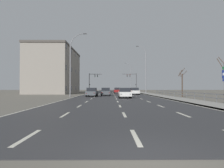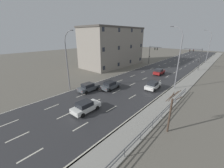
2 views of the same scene
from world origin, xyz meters
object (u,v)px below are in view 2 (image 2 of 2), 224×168
Objects in this scene: traffic_signal_right at (196,55)px; street_lamp_distant at (208,47)px; car_far_left at (153,85)px; brick_building at (113,47)px; traffic_signal_left at (152,52)px; car_far_right at (110,85)px; car_mid_centre at (86,107)px; street_lamp_midground at (178,60)px; car_near_right at (159,72)px; car_near_left at (89,87)px; street_lamp_left_bank at (68,63)px.

street_lamp_distant is at bearing 87.35° from traffic_signal_right.
brick_building reaches higher than car_far_left.
brick_building reaches higher than street_lamp_distant.
traffic_signal_left reaches higher than car_far_right.
car_mid_centre is (-3.13, -13.99, 0.00)m from car_far_left.
street_lamp_midground is 11.20m from car_near_right.
street_lamp_midground reaches higher than car_far_left.
car_near_right is 20.42m from car_near_left.
car_near_right is 11.35m from car_far_left.
street_lamp_distant is (-0.03, 34.55, 0.04)m from street_lamp_midground.
car_far_right is 1.00× the size of car_mid_centre.
car_far_left is (-2.95, -37.59, -4.91)m from street_lamp_distant.
car_far_right and car_far_left have the same top height.
car_far_right is (5.17, -27.80, -3.46)m from traffic_signal_left.
traffic_signal_right is 13.67m from traffic_signal_left.
brick_building is (-9.46, -10.20, 1.97)m from traffic_signal_left.
traffic_signal_left is at bearing 89.14° from street_lamp_left_bank.
street_lamp_left_bank is at bearing -137.23° from car_far_right.
car_near_left is (-5.15, -19.76, 0.00)m from car_near_right.
traffic_signal_right is 1.53× the size of car_far_left.
street_lamp_midground is 19.80m from traffic_signal_right.
car_near_left is at bearing -108.91° from traffic_signal_right.
street_lamp_left_bank is 5.84m from car_near_left.
street_lamp_midground reaches higher than car_near_left.
car_near_left and car_far_left have the same top height.
brick_building is (-12.25, 21.06, 5.43)m from car_near_left.
street_lamp_distant reaches higher than car_far_right.
traffic_signal_left is 1.51× the size of car_near_right.
street_lamp_distant is 1.84× the size of traffic_signal_right.
traffic_signal_left is 25.29m from car_far_left.
street_lamp_distant is at bearing 46.80° from traffic_signal_left.
street_lamp_distant is at bearing 72.95° from street_lamp_left_bank.
brick_building is (-17.72, 26.10, 5.43)m from car_mid_centre.
traffic_signal_left is at bearing 114.49° from car_far_left.
street_lamp_distant is 21.00m from traffic_signal_left.
street_lamp_midground is at bearing 48.47° from car_near_left.
street_lamp_midground is 34.55m from street_lamp_distant.
street_lamp_left_bank reaches higher than car_near_right.
traffic_signal_right is at bearing 72.96° from car_far_right.
traffic_signal_right is 23.16m from car_far_left.
car_far_left is 0.19× the size of brick_building.
traffic_signal_left is at bearing 122.59° from car_near_right.
traffic_signal_left is at bearing 47.16° from brick_building.
street_lamp_midground is at bearing 42.95° from car_far_left.
traffic_signal_right is at bearing 92.07° from street_lamp_midground.
traffic_signal_left is 14.05m from brick_building.
street_lamp_left_bank is 2.60× the size of car_near_right.
traffic_signal_right is (14.15, 33.57, -0.91)m from street_lamp_left_bank.
traffic_signal_left is (-14.34, -15.27, -1.45)m from street_lamp_distant.
street_lamp_midground reaches higher than traffic_signal_right.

